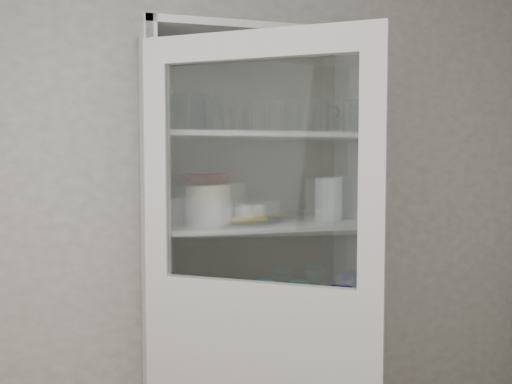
{
  "coord_description": "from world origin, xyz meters",
  "views": [
    {
      "loc": [
        -0.46,
        -1.07,
        1.54
      ],
      "look_at": [
        0.2,
        1.27,
        1.4
      ],
      "focal_mm": 38.0,
      "sensor_mm": 36.0,
      "label": 1
    }
  ],
  "objects": [
    {
      "name": "cream_bowl",
      "position": [
        -0.03,
        1.25,
        1.4
      ],
      "size": [
        0.25,
        0.25,
        0.06
      ],
      "primitive_type": "cylinder",
      "rotation": [
        0.0,
        0.0,
        0.36
      ],
      "color": "beige",
      "rests_on": "plate_stack_front"
    },
    {
      "name": "plate_stack_back",
      "position": [
        -0.15,
        1.41,
        1.32
      ],
      "size": [
        0.2,
        0.2,
        0.11
      ],
      "primitive_type": "cylinder",
      "color": "white",
      "rests_on": "shelf_plates"
    },
    {
      "name": "goblet_2",
      "position": [
        0.24,
        1.34,
        1.75
      ],
      "size": [
        0.08,
        0.08,
        0.19
      ],
      "primitive_type": null,
      "color": "silver",
      "rests_on": "shelf_glass"
    },
    {
      "name": "mug_teal",
      "position": [
        0.43,
        1.32,
        0.91
      ],
      "size": [
        0.11,
        0.11,
        0.1
      ],
      "primitive_type": "imported",
      "rotation": [
        0.0,
        0.0,
        -0.02
      ],
      "color": "teal",
      "rests_on": "shelf_mugs"
    },
    {
      "name": "grey_bowl_stack",
      "position": [
        0.54,
        1.25,
        1.36
      ],
      "size": [
        0.13,
        0.13,
        0.2
      ],
      "primitive_type": "cylinder",
      "color": "silver",
      "rests_on": "shelf_plates"
    },
    {
      "name": "measuring_cups",
      "position": [
        -0.15,
        1.21,
        0.88
      ],
      "size": [
        0.1,
        0.1,
        0.04
      ],
      "primitive_type": "cylinder",
      "color": "#B8B8B8",
      "rests_on": "shelf_mugs"
    },
    {
      "name": "tumbler_12",
      "position": [
        0.46,
        1.13,
        1.73
      ],
      "size": [
        0.07,
        0.07,
        0.14
      ],
      "primitive_type": "cylinder",
      "color": "silver",
      "rests_on": "shelf_glass"
    },
    {
      "name": "tumbler_1",
      "position": [
        -0.09,
        1.15,
        1.74
      ],
      "size": [
        0.1,
        0.1,
        0.15
      ],
      "primitive_type": "cylinder",
      "rotation": [
        0.0,
        0.0,
        0.32
      ],
      "color": "silver",
      "rests_on": "shelf_glass"
    },
    {
      "name": "tumbler_9",
      "position": [
        0.07,
        1.26,
        1.72
      ],
      "size": [
        0.08,
        0.08,
        0.13
      ],
      "primitive_type": "cylinder",
      "rotation": [
        0.0,
        0.0,
        0.37
      ],
      "color": "silver",
      "rests_on": "shelf_glass"
    },
    {
      "name": "tumbler_6",
      "position": [
        0.61,
        1.16,
        1.74
      ],
      "size": [
        0.08,
        0.08,
        0.15
      ],
      "primitive_type": "cylinder",
      "rotation": [
        0.0,
        0.0,
        0.09
      ],
      "color": "silver",
      "rests_on": "shelf_glass"
    },
    {
      "name": "teal_jar",
      "position": [
        0.25,
        1.29,
        0.92
      ],
      "size": [
        0.1,
        0.1,
        0.12
      ],
      "color": "teal",
      "rests_on": "shelf_mugs"
    },
    {
      "name": "plate_stack_front",
      "position": [
        -0.03,
        1.25,
        1.32
      ],
      "size": [
        0.21,
        0.21,
        0.11
      ],
      "primitive_type": "cylinder",
      "color": "white",
      "rests_on": "shelf_plates"
    },
    {
      "name": "tumbler_11",
      "position": [
        0.37,
        1.25,
        1.74
      ],
      "size": [
        0.09,
        0.09,
        0.15
      ],
      "primitive_type": "cylinder",
      "rotation": [
        0.0,
        0.0,
        0.31
      ],
      "color": "silver",
      "rests_on": "shelf_glass"
    },
    {
      "name": "goblet_3",
      "position": [
        0.61,
        1.36,
        1.74
      ],
      "size": [
        0.07,
        0.07,
        0.16
      ],
      "primitive_type": null,
      "color": "silver",
      "rests_on": "shelf_glass"
    },
    {
      "name": "tumbler_3",
      "position": [
        0.18,
        1.13,
        1.73
      ],
      "size": [
        0.08,
        0.08,
        0.13
      ],
      "primitive_type": "cylinder",
      "rotation": [
        0.0,
        0.0,
        -0.23
      ],
      "color": "silver",
      "rests_on": "shelf_glass"
    },
    {
      "name": "white_canister",
      "position": [
        -0.21,
        1.31,
        0.92
      ],
      "size": [
        0.11,
        0.11,
        0.11
      ],
      "primitive_type": "cylinder",
      "rotation": [
        0.0,
        0.0,
        -0.17
      ],
      "color": "white",
      "rests_on": "shelf_mugs"
    },
    {
      "name": "pantry_cabinet",
      "position": [
        0.2,
        1.34,
        0.94
      ],
      "size": [
        1.0,
        0.45,
        2.1
      ],
      "color": "silver",
      "rests_on": "floor"
    },
    {
      "name": "tumbler_4",
      "position": [
        0.25,
        1.12,
        1.73
      ],
      "size": [
        0.07,
        0.07,
        0.13
      ],
      "primitive_type": "cylinder",
      "rotation": [
        0.0,
        0.0,
        0.12
      ],
      "color": "silver",
      "rests_on": "shelf_glass"
    },
    {
      "name": "goblet_0",
      "position": [
        -0.14,
        1.38,
        1.76
      ],
      "size": [
        0.08,
        0.08,
        0.19
      ],
      "primitive_type": null,
      "color": "silver",
      "rests_on": "shelf_glass"
    },
    {
      "name": "terracotta_bowl",
      "position": [
        -0.03,
        1.25,
        1.46
      ],
      "size": [
        0.25,
        0.25,
        0.05
      ],
      "primitive_type": "imported",
      "rotation": [
        0.0,
        0.0,
        -0.23
      ],
      "color": "#492519",
      "rests_on": "cream_bowl"
    },
    {
      "name": "tumbler_5",
      "position": [
        0.32,
        1.12,
        1.73
      ],
      "size": [
        0.09,
        0.09,
        0.14
      ],
      "primitive_type": "cylinder",
      "rotation": [
        0.0,
        0.0,
        -0.34
      ],
      "color": "silver",
      "rests_on": "shelf_glass"
    },
    {
      "name": "cupboard_door",
      "position": [
        0.07,
        0.79,
        0.87
      ],
      "size": [
        0.76,
        0.54,
        2.0
      ],
      "rotation": [
        0.0,
        0.0,
        -0.6
      ],
      "color": "silver",
      "rests_on": "floor"
    },
    {
      "name": "tumbler_2",
      "position": [
        -0.09,
        1.12,
        1.73
      ],
      "size": [
        0.09,
        0.09,
        0.14
      ],
      "primitive_type": "cylinder",
      "rotation": [
        0.0,
        0.0,
        -0.41
      ],
      "color": "silver",
      "rests_on": "shelf_glass"
    },
    {
      "name": "white_ramekin",
      "position": [
        0.17,
        1.27,
        1.32
      ],
      "size": [
        0.17,
        0.17,
        0.06
      ],
      "primitive_type": "cylinder",
      "rotation": [
        0.0,
        0.0,
        0.37
      ],
      "color": "white",
      "rests_on": "yellow_trivet"
    },
    {
      "name": "tumbler_7",
      "position": [
        -0.21,
        1.27,
        1.73
      ],
      "size": [
        0.07,
        0.07,
        0.14
      ],
      "primitive_type": "cylinder",
      "rotation": [
        0.0,
        0.0,
        -0.03
      ],
      "color": "silver",
      "rests_on": "shelf_glass"
    },
    {
      "name": "yellow_trivet",
      "position": [
        0.17,
        1.27,
        1.28
      ],
      "size": [
        0.19,
        0.19,
        0.01
      ],
      "primitive_type": "cube",
      "rotation": [
        0.0,
        0.0,
        -0.29
      ],
      "color": "yellow",
      "rests_on": "glass_platter"
    },
    {
      "name": "goblet_1",
      "position": [
        0.07,
        1.38,
        1.76
      ],
      "size": [
        0.08,
        0.08,
        0.19
      ],
      "primitive_type": null,
      "color": "silver",
      "rests_on": "shelf_glass"
    },
    {
      "name": "tumbler_10",
      "position": [
        0.11,
        1.25,
        1.74
      ],
      "size": [
        0.08,
        0.08,
        0.16
      ],
      "primitive_type": "cylinder",
      "rotation": [
        0.0,
        0.0,
        0.05
      ],
      "color": "silver",
      "rests_on": "shelf_glass"
    },
    {
      "name": "tin_box",
      "position": [
        0.5,
        1.27,
        0.49
      ],
      "size": [
        0.22,
        0.19,
        0.06
      ],
      "primitive_type": "cube",
      "rotation": [
        0.0,
        0.0,
        0.37
      ],
      "color": "gray",
      "rests_on": "shelf_bot"
    },
    {
      "name": "mug_white",
      "position": [
        0.53,
        1.16,
        0.91
      ],
      "size": [
        0.11,
        0.11,
        0.09
      ],
      "primitive_type": "imported",
      "rotation": [
        0.0,
        0.0,
        -0.22
      ],
      "color": "white",
      "rests_on": "shelf_mugs"
    },
    {
      "name": "mug_blue",
      "position": [
        0.59,
        1.21,
        0.91
      ],
      "size": [
        0.13,
        0.13,
        0.09
      ],
      "primitive_type": "imported",
      "rotation": [
        0.0,
        0.0,
        0.14
      ],
      "color": "#090C81",
      "rests_on": "shelf_mugs"
    },
    {
      "name": "glass_platter",
      "position": [
        0.17,
        1.27,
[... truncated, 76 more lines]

